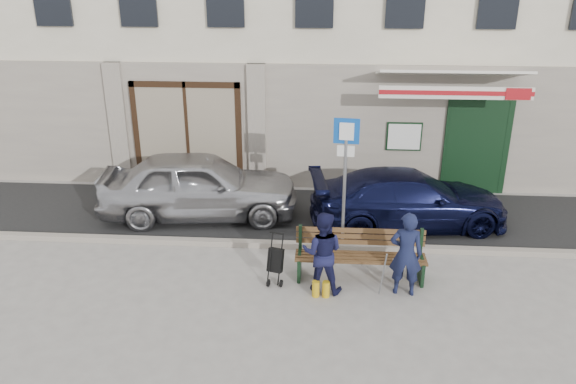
# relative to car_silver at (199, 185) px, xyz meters

# --- Properties ---
(ground) EXTENTS (80.00, 80.00, 0.00)m
(ground) POSITION_rel_car_silver_xyz_m (2.52, -2.95, -0.76)
(ground) COLOR #9E9991
(ground) RESTS_ON ground
(asphalt_lane) EXTENTS (60.00, 3.20, 0.01)m
(asphalt_lane) POSITION_rel_car_silver_xyz_m (2.52, 0.15, -0.76)
(asphalt_lane) COLOR #282828
(asphalt_lane) RESTS_ON ground
(curb) EXTENTS (60.00, 0.18, 0.12)m
(curb) POSITION_rel_car_silver_xyz_m (2.52, -1.45, -0.70)
(curb) COLOR #9E9384
(curb) RESTS_ON ground
(car_silver) EXTENTS (4.65, 2.27, 1.53)m
(car_silver) POSITION_rel_car_silver_xyz_m (0.00, 0.00, 0.00)
(car_silver) COLOR #ADADB2
(car_silver) RESTS_ON ground
(car_navy) EXTENTS (4.56, 2.36, 1.26)m
(car_navy) POSITION_rel_car_silver_xyz_m (4.73, -0.19, -0.13)
(car_navy) COLOR black
(car_navy) RESTS_ON ground
(parking_sign) EXTENTS (0.50, 0.10, 2.72)m
(parking_sign) POSITION_rel_car_silver_xyz_m (3.26, -1.27, 1.06)
(parking_sign) COLOR gray
(parking_sign) RESTS_ON ground
(bench) EXTENTS (2.40, 1.17, 0.98)m
(bench) POSITION_rel_car_silver_xyz_m (3.51, -2.59, -0.31)
(bench) COLOR brown
(bench) RESTS_ON ground
(man) EXTENTS (0.60, 0.42, 1.56)m
(man) POSITION_rel_car_silver_xyz_m (4.30, -3.04, 0.02)
(man) COLOR #141938
(man) RESTS_ON ground
(woman) EXTENTS (0.80, 0.66, 1.52)m
(woman) POSITION_rel_car_silver_xyz_m (2.85, -3.04, -0.00)
(woman) COLOR #151639
(woman) RESTS_ON ground
(stroller) EXTENTS (0.33, 0.43, 0.94)m
(stroller) POSITION_rel_car_silver_xyz_m (2.00, -2.81, -0.35)
(stroller) COLOR black
(stroller) RESTS_ON ground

